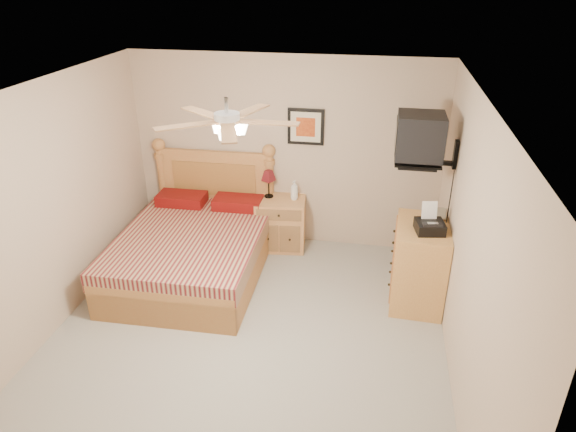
# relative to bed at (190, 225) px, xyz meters

# --- Properties ---
(floor) EXTENTS (4.50, 4.50, 0.00)m
(floor) POSITION_rel_bed_xyz_m (0.93, -1.12, -0.69)
(floor) COLOR gray
(floor) RESTS_ON ground
(ceiling) EXTENTS (4.00, 4.50, 0.04)m
(ceiling) POSITION_rel_bed_xyz_m (0.93, -1.12, 1.81)
(ceiling) COLOR white
(ceiling) RESTS_ON ground
(wall_back) EXTENTS (4.00, 0.04, 2.50)m
(wall_back) POSITION_rel_bed_xyz_m (0.93, 1.13, 0.56)
(wall_back) COLOR tan
(wall_back) RESTS_ON ground
(wall_left) EXTENTS (0.04, 4.50, 2.50)m
(wall_left) POSITION_rel_bed_xyz_m (-1.07, -1.12, 0.56)
(wall_left) COLOR tan
(wall_left) RESTS_ON ground
(wall_right) EXTENTS (0.04, 4.50, 2.50)m
(wall_right) POSITION_rel_bed_xyz_m (2.93, -1.12, 0.56)
(wall_right) COLOR tan
(wall_right) RESTS_ON ground
(bed) EXTENTS (1.65, 2.15, 1.38)m
(bed) POSITION_rel_bed_xyz_m (0.00, 0.00, 0.00)
(bed) COLOR #BE6E39
(bed) RESTS_ON ground
(nightstand) EXTENTS (0.69, 0.54, 0.69)m
(nightstand) POSITION_rel_bed_xyz_m (0.92, 0.88, -0.34)
(nightstand) COLOR #C7814D
(nightstand) RESTS_ON ground
(table_lamp) EXTENTS (0.25, 0.25, 0.37)m
(table_lamp) POSITION_rel_bed_xyz_m (0.75, 0.95, 0.19)
(table_lamp) COLOR maroon
(table_lamp) RESTS_ON nightstand
(lotion_bottle) EXTENTS (0.13, 0.13, 0.26)m
(lotion_bottle) POSITION_rel_bed_xyz_m (1.09, 0.93, 0.13)
(lotion_bottle) COLOR white
(lotion_bottle) RESTS_ON nightstand
(framed_picture) EXTENTS (0.46, 0.04, 0.46)m
(framed_picture) POSITION_rel_bed_xyz_m (1.20, 1.11, 0.93)
(framed_picture) COLOR black
(framed_picture) RESTS_ON wall_back
(dresser) EXTENTS (0.59, 0.83, 0.95)m
(dresser) POSITION_rel_bed_xyz_m (2.66, -0.06, -0.21)
(dresser) COLOR #C38140
(dresser) RESTS_ON ground
(fax_machine) EXTENTS (0.33, 0.34, 0.30)m
(fax_machine) POSITION_rel_bed_xyz_m (2.71, -0.18, 0.41)
(fax_machine) COLOR black
(fax_machine) RESTS_ON dresser
(magazine_lower) EXTENTS (0.30, 0.34, 0.03)m
(magazine_lower) POSITION_rel_bed_xyz_m (2.68, 0.23, 0.27)
(magazine_lower) COLOR #B9AA95
(magazine_lower) RESTS_ON dresser
(magazine_upper) EXTENTS (0.24, 0.30, 0.02)m
(magazine_upper) POSITION_rel_bed_xyz_m (2.70, 0.22, 0.30)
(magazine_upper) COLOR gray
(magazine_upper) RESTS_ON magazine_lower
(wall_tv) EXTENTS (0.56, 0.46, 0.58)m
(wall_tv) POSITION_rel_bed_xyz_m (2.68, 0.22, 1.12)
(wall_tv) COLOR black
(wall_tv) RESTS_ON wall_right
(ceiling_fan) EXTENTS (1.14, 1.14, 0.28)m
(ceiling_fan) POSITION_rel_bed_xyz_m (0.93, -1.32, 1.67)
(ceiling_fan) COLOR silver
(ceiling_fan) RESTS_ON ceiling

